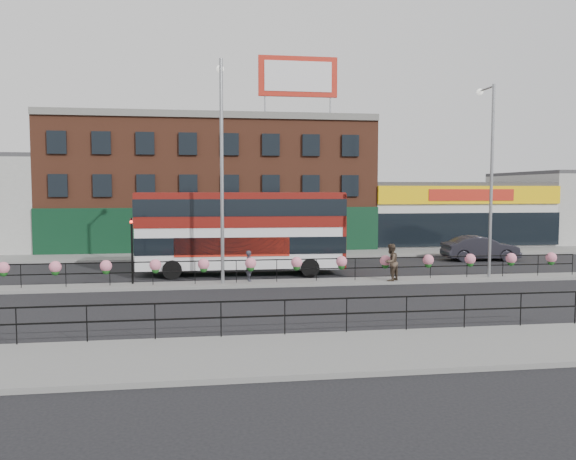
{
  "coord_description": "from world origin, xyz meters",
  "views": [
    {
      "loc": [
        -4.4,
        -27.36,
        4.72
      ],
      "look_at": [
        0.0,
        3.0,
        2.5
      ],
      "focal_mm": 35.0,
      "sensor_mm": 36.0,
      "label": 1
    }
  ],
  "objects": [
    {
      "name": "yellow_line_outer",
      "position": [
        0.0,
        -9.88,
        0.01
      ],
      "size": [
        60.0,
        0.1,
        0.01
      ],
      "primitive_type": "cube",
      "color": "gold",
      "rests_on": "ground"
    },
    {
      "name": "south_railing",
      "position": [
        -2.0,
        -10.1,
        0.96
      ],
      "size": [
        20.04,
        0.05,
        1.12
      ],
      "color": "black",
      "rests_on": "south_pavement"
    },
    {
      "name": "median_railing",
      "position": [
        -0.0,
        0.0,
        1.05
      ],
      "size": [
        30.04,
        0.56,
        1.23
      ],
      "color": "black",
      "rests_on": "median"
    },
    {
      "name": "lamp_column_west",
      "position": [
        -3.66,
        0.31,
        6.57
      ],
      "size": [
        0.39,
        1.9,
        10.84
      ],
      "color": "gray",
      "rests_on": "median"
    },
    {
      "name": "brick_building",
      "position": [
        -4.0,
        19.96,
        5.13
      ],
      "size": [
        25.0,
        12.21,
        10.3
      ],
      "color": "brown",
      "rests_on": "ground"
    },
    {
      "name": "supermarket",
      "position": [
        16.0,
        19.9,
        2.65
      ],
      "size": [
        15.0,
        12.25,
        5.3
      ],
      "color": "silver",
      "rests_on": "ground"
    },
    {
      "name": "north_pavement",
      "position": [
        0.0,
        12.0,
        0.07
      ],
      "size": [
        60.0,
        4.0,
        0.15
      ],
      "primitive_type": "cube",
      "color": "slate",
      "rests_on": "ground"
    },
    {
      "name": "pedestrian_a",
      "position": [
        -2.33,
        0.43,
        0.92
      ],
      "size": [
        0.67,
        0.54,
        1.53
      ],
      "primitive_type": "imported",
      "rotation": [
        0.0,
        0.0,
        1.73
      ],
      "color": "#2F2F39",
      "rests_on": "median"
    },
    {
      "name": "ground",
      "position": [
        0.0,
        0.0,
        0.0
      ],
      "size": [
        120.0,
        120.0,
        0.0
      ],
      "primitive_type": "plane",
      "color": "black",
      "rests_on": "ground"
    },
    {
      "name": "yellow_line_inner",
      "position": [
        0.0,
        -9.7,
        0.01
      ],
      "size": [
        60.0,
        0.1,
        0.01
      ],
      "primitive_type": "cube",
      "color": "gold",
      "rests_on": "ground"
    },
    {
      "name": "pedestrian_b",
      "position": [
        4.7,
        -0.52,
        1.08
      ],
      "size": [
        1.61,
        1.6,
        1.87
      ],
      "primitive_type": "imported",
      "rotation": [
        0.0,
        0.0,
        3.85
      ],
      "color": "#453629",
      "rests_on": "median"
    },
    {
      "name": "south_pavement",
      "position": [
        0.0,
        -12.0,
        0.07
      ],
      "size": [
        60.0,
        4.0,
        0.15
      ],
      "primitive_type": "cube",
      "color": "slate",
      "rests_on": "ground"
    },
    {
      "name": "billboard",
      "position": [
        2.5,
        14.99,
        13.18
      ],
      "size": [
        6.0,
        0.29,
        4.4
      ],
      "color": "#B42113",
      "rests_on": "brick_building"
    },
    {
      "name": "traffic_light_median",
      "position": [
        -8.0,
        0.39,
        2.47
      ],
      "size": [
        0.15,
        0.28,
        3.65
      ],
      "color": "black",
      "rests_on": "median"
    },
    {
      "name": "lamp_column_east",
      "position": [
        10.2,
        0.2,
        6.06
      ],
      "size": [
        0.36,
        1.75,
        9.98
      ],
      "color": "gray",
      "rests_on": "median"
    },
    {
      "name": "car",
      "position": [
        13.61,
        7.56,
        0.81
      ],
      "size": [
        2.19,
        5.1,
        1.63
      ],
      "primitive_type": "imported",
      "rotation": [
        0.0,
        0.0,
        1.52
      ],
      "color": "black",
      "rests_on": "ground"
    },
    {
      "name": "double_decker_bus",
      "position": [
        -2.48,
        3.54,
        2.8
      ],
      "size": [
        11.37,
        3.19,
        4.56
      ],
      "color": "silver",
      "rests_on": "ground"
    },
    {
      "name": "median",
      "position": [
        0.0,
        0.0,
        0.07
      ],
      "size": [
        60.0,
        1.6,
        0.15
      ],
      "primitive_type": "cube",
      "color": "slate",
      "rests_on": "ground"
    }
  ]
}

